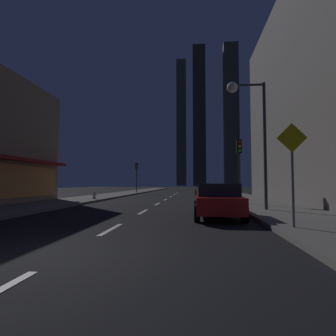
{
  "coord_description": "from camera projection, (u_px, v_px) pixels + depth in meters",
  "views": [
    {
      "loc": [
        2.67,
        -5.16,
        1.47
      ],
      "look_at": [
        0.0,
        20.93,
        2.95
      ],
      "focal_mm": 28.74,
      "sensor_mm": 36.0,
      "label": 1
    }
  ],
  "objects": [
    {
      "name": "skyscraper_distant_short",
      "position": [
        231.0,
        114.0,
        125.43
      ],
      "size": [
        6.77,
        5.25,
        67.27
      ],
      "primitive_type": "cube",
      "color": "#444033",
      "rests_on": "ground"
    },
    {
      "name": "lane_marking_center",
      "position": [
        162.0,
        201.0,
        21.41
      ],
      "size": [
        0.16,
        38.6,
        0.01
      ],
      "color": "silver",
      "rests_on": "ground"
    },
    {
      "name": "car_parked_far",
      "position": [
        203.0,
        189.0,
        34.63
      ],
      "size": [
        1.98,
        4.24,
        1.45
      ],
      "color": "silver",
      "rests_on": "ground"
    },
    {
      "name": "traffic_light_far_left",
      "position": [
        137.0,
        171.0,
        37.44
      ],
      "size": [
        0.32,
        0.48,
        4.2
      ],
      "color": "#2D2D2D",
      "rests_on": "sidewalk_left"
    },
    {
      "name": "street_lamp_right",
      "position": [
        248.0,
        113.0,
        13.83
      ],
      "size": [
        1.96,
        0.56,
        6.58
      ],
      "color": "#38383D",
      "rests_on": "sidewalk_right"
    },
    {
      "name": "traffic_light_near_right",
      "position": [
        239.0,
        157.0,
        17.47
      ],
      "size": [
        0.32,
        0.48,
        4.2
      ],
      "color": "#2D2D2D",
      "rests_on": "sidewalk_right"
    },
    {
      "name": "ground_plane",
      "position": [
        176.0,
        194.0,
        37.1
      ],
      "size": [
        78.0,
        136.0,
        0.1
      ],
      "primitive_type": "cube",
      "color": "black"
    },
    {
      "name": "sidewalk_left",
      "position": [
        127.0,
        193.0,
        37.82
      ],
      "size": [
        4.0,
        76.0,
        0.15
      ],
      "primitive_type": "cube",
      "color": "#605E59",
      "rests_on": "ground"
    },
    {
      "name": "pedestrian_crossing_sign",
      "position": [
        292.0,
        165.0,
        8.15
      ],
      "size": [
        0.91,
        0.08,
        3.15
      ],
      "color": "slate",
      "rests_on": "sidewalk_right"
    },
    {
      "name": "fire_hydrant_far_left",
      "position": [
        94.0,
        195.0,
        22.81
      ],
      "size": [
        0.42,
        0.3,
        0.65
      ],
      "color": "#B2B2B2",
      "rests_on": "sidewalk_left"
    },
    {
      "name": "skyscraper_distant_tall",
      "position": [
        181.0,
        122.0,
        156.23
      ],
      "size": [
        5.46,
        5.32,
        73.5
      ],
      "primitive_type": "cube",
      "color": "#494536",
      "rests_on": "ground"
    },
    {
      "name": "skyscraper_distant_mid",
      "position": [
        199.0,
        116.0,
        138.62
      ],
      "size": [
        6.44,
        7.14,
        72.56
      ],
      "primitive_type": "cube",
      "color": "#343127",
      "rests_on": "ground"
    },
    {
      "name": "sidewalk_right",
      "position": [
        228.0,
        193.0,
        36.39
      ],
      "size": [
        4.0,
        76.0,
        0.15
      ],
      "primitive_type": "cube",
      "color": "#605E59",
      "rests_on": "ground"
    },
    {
      "name": "car_parked_near",
      "position": [
        218.0,
        200.0,
        11.41
      ],
      "size": [
        1.98,
        4.24,
        1.45
      ],
      "color": "#B21919",
      "rests_on": "ground"
    }
  ]
}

